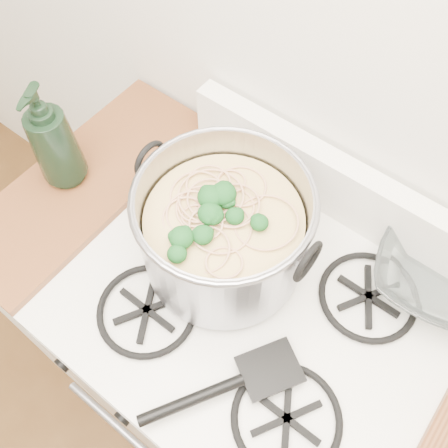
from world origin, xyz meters
TOP-DOWN VIEW (x-y plane):
  - gas_range at (0.00, 1.26)m, footprint 0.76×0.66m
  - counter_left at (-0.51, 1.26)m, footprint 0.25×0.65m
  - stock_pot at (-0.12, 1.30)m, footprint 0.37×0.34m
  - spatula at (0.10, 1.17)m, footprint 0.41×0.41m
  - glass_bowl at (0.26, 1.53)m, footprint 0.12×0.12m
  - bottle at (-0.54, 1.25)m, footprint 0.14×0.14m

SIDE VIEW (x-z plane):
  - gas_range at x=0.00m, z-range -0.03..0.90m
  - counter_left at x=-0.51m, z-range 0.00..0.92m
  - spatula at x=0.10m, z-range 0.92..0.95m
  - glass_bowl at x=0.26m, z-range 0.92..0.95m
  - stock_pot at x=-0.12m, z-range 0.91..1.14m
  - bottle at x=-0.54m, z-range 0.92..1.19m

